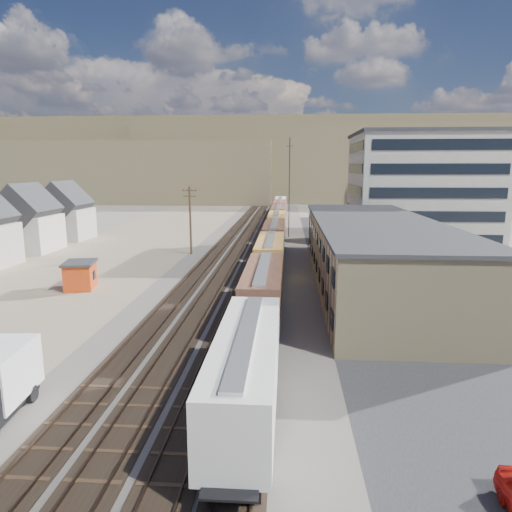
# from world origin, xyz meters

# --- Properties ---
(ground) EXTENTS (300.00, 300.00, 0.00)m
(ground) POSITION_xyz_m (0.00, 0.00, 0.00)
(ground) COLOR #6B6356
(ground) RESTS_ON ground
(ballast_bed) EXTENTS (18.00, 200.00, 0.06)m
(ballast_bed) POSITION_xyz_m (0.00, 50.00, 0.03)
(ballast_bed) COLOR #4C4742
(ballast_bed) RESTS_ON ground
(dirt_yard) EXTENTS (24.00, 180.00, 0.03)m
(dirt_yard) POSITION_xyz_m (-20.00, 40.00, 0.01)
(dirt_yard) COLOR #876F5D
(dirt_yard) RESTS_ON ground
(asphalt_lot) EXTENTS (26.00, 120.00, 0.04)m
(asphalt_lot) POSITION_xyz_m (22.00, 35.00, 0.02)
(asphalt_lot) COLOR #232326
(asphalt_lot) RESTS_ON ground
(rail_tracks) EXTENTS (11.40, 200.00, 0.24)m
(rail_tracks) POSITION_xyz_m (-0.55, 50.00, 0.11)
(rail_tracks) COLOR black
(rail_tracks) RESTS_ON ground
(freight_train) EXTENTS (3.00, 119.74, 4.46)m
(freight_train) POSITION_xyz_m (3.80, 50.38, 2.79)
(freight_train) COLOR black
(freight_train) RESTS_ON ground
(warehouse) EXTENTS (12.40, 40.40, 7.25)m
(warehouse) POSITION_xyz_m (14.98, 25.00, 3.65)
(warehouse) COLOR tan
(warehouse) RESTS_ON ground
(office_tower) EXTENTS (22.60, 18.60, 18.45)m
(office_tower) POSITION_xyz_m (27.95, 54.95, 9.26)
(office_tower) COLOR #9E998E
(office_tower) RESTS_ON ground
(utility_pole_north) EXTENTS (2.20, 0.32, 10.00)m
(utility_pole_north) POSITION_xyz_m (-8.50, 42.00, 5.30)
(utility_pole_north) COLOR #382619
(utility_pole_north) RESTS_ON ground
(radio_mast) EXTENTS (1.20, 0.16, 18.00)m
(radio_mast) POSITION_xyz_m (6.00, 60.00, 9.12)
(radio_mast) COLOR black
(radio_mast) RESTS_ON ground
(hills_north) EXTENTS (265.00, 80.00, 32.00)m
(hills_north) POSITION_xyz_m (0.17, 167.92, 14.10)
(hills_north) COLOR brown
(hills_north) RESTS_ON ground
(maintenance_shed) EXTENTS (3.88, 4.58, 2.94)m
(maintenance_shed) POSITION_xyz_m (-16.09, 21.72, 1.50)
(maintenance_shed) COLOR #C23C12
(maintenance_shed) RESTS_ON ground
(parked_car_blue) EXTENTS (4.69, 6.18, 1.56)m
(parked_car_blue) POSITION_xyz_m (22.93, 53.88, 0.78)
(parked_car_blue) COLOR navy
(parked_car_blue) RESTS_ON ground
(parked_car_far) EXTENTS (2.00, 4.39, 1.46)m
(parked_car_far) POSITION_xyz_m (33.02, 61.25, 0.73)
(parked_car_far) COLOR white
(parked_car_far) RESTS_ON ground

